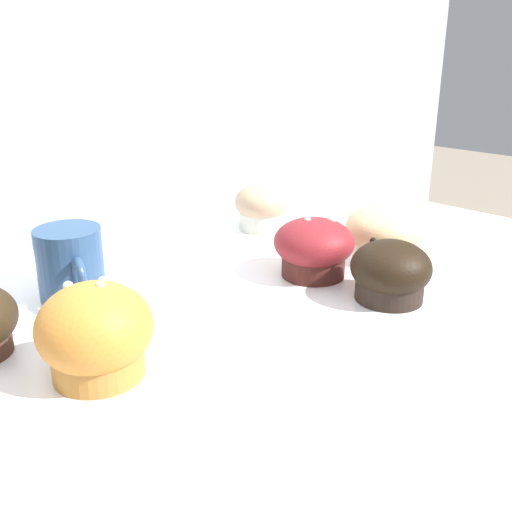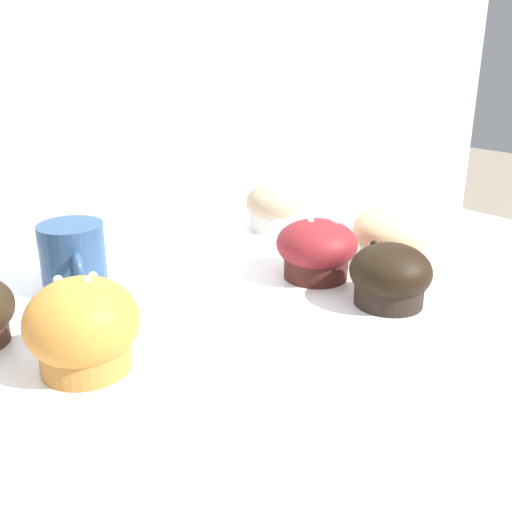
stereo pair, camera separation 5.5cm
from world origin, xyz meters
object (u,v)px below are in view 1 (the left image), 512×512
at_px(muffin_back_left, 390,272).
at_px(muffin_back_center, 262,207).
at_px(muffin_front_center, 385,232).
at_px(muffin_front_right, 96,334).
at_px(coffee_cup, 70,263).
at_px(muffin_back_right, 314,247).

relative_size(muffin_back_left, muffin_back_center, 1.07).
distance_m(muffin_front_center, muffin_front_right, 0.47).
xyz_separation_m(muffin_back_center, coffee_cup, (-0.37, -0.02, 0.01)).
xyz_separation_m(muffin_front_center, coffee_cup, (-0.39, 0.21, 0.01)).
height_order(muffin_back_right, coffee_cup, coffee_cup).
bearing_deg(coffee_cup, muffin_back_left, -47.77).
distance_m(muffin_back_left, muffin_front_right, 0.36).
height_order(muffin_back_left, muffin_front_right, muffin_front_right).
bearing_deg(muffin_back_right, muffin_back_left, -88.85).
bearing_deg(muffin_front_center, coffee_cup, 152.08).
relative_size(muffin_back_right, muffin_back_center, 1.18).
relative_size(muffin_front_center, muffin_back_left, 1.17).
distance_m(muffin_front_right, muffin_back_center, 0.49).
height_order(muffin_front_center, muffin_back_left, muffin_front_center).
bearing_deg(muffin_front_center, muffin_back_center, 95.74).
bearing_deg(muffin_back_right, coffee_cup, 146.37).
relative_size(muffin_front_center, muffin_front_right, 1.05).
distance_m(muffin_back_left, muffin_back_center, 0.33).
bearing_deg(muffin_back_left, coffee_cup, 132.23).
bearing_deg(muffin_back_right, muffin_front_right, -179.38).
bearing_deg(muffin_back_center, muffin_back_left, -108.50).
bearing_deg(muffin_back_right, muffin_front_center, -14.10).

